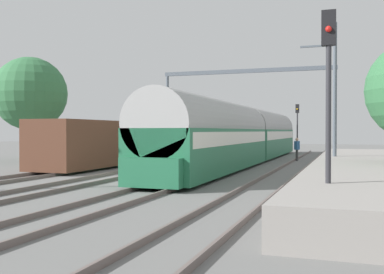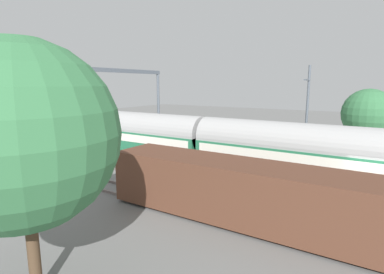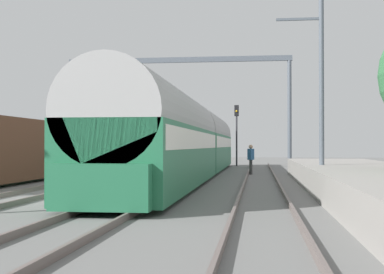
{
  "view_description": "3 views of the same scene",
  "coord_description": "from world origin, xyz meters",
  "views": [
    {
      "loc": [
        8.81,
        -20.25,
        2.25
      ],
      "look_at": [
        1.9,
        -0.09,
        1.97
      ],
      "focal_mm": 42.88,
      "sensor_mm": 36.0,
      "label": 1
    },
    {
      "loc": [
        -18.47,
        -0.11,
        6.49
      ],
      "look_at": [
        1.39,
        12.34,
        2.37
      ],
      "focal_mm": 28.37,
      "sensor_mm": 36.0,
      "label": 2
    },
    {
      "loc": [
        5.57,
        -17.22,
        1.69
      ],
      "look_at": [
        0.95,
        20.91,
        2.28
      ],
      "focal_mm": 51.21,
      "sensor_mm": 36.0,
      "label": 3
    }
  ],
  "objects": [
    {
      "name": "ground",
      "position": [
        0.0,
        0.0,
        0.0
      ],
      "size": [
        120.0,
        120.0,
        0.0
      ],
      "primitive_type": "plane",
      "color": "slate"
    },
    {
      "name": "person_crossing",
      "position": [
        5.14,
        14.69,
        1.03
      ],
      "size": [
        0.4,
        0.47,
        1.73
      ],
      "rotation": [
        0.0,
        0.0,
        4.23
      ],
      "color": "#3A3A3A",
      "rests_on": "ground"
    },
    {
      "name": "platform",
      "position": [
        9.52,
        2.0,
        0.45
      ],
      "size": [
        4.4,
        28.0,
        0.9
      ],
      "color": "gray",
      "rests_on": "ground"
    },
    {
      "name": "passenger_train",
      "position": [
        1.9,
        11.57,
        1.97
      ],
      "size": [
        2.93,
        32.85,
        3.82
      ],
      "color": "#236B47",
      "rests_on": "ground"
    },
    {
      "name": "railway_signal_far",
      "position": [
        3.82,
        27.64,
        3.19
      ],
      "size": [
        0.36,
        0.3,
        4.99
      ],
      "color": "#2D2D33",
      "rests_on": "ground"
    },
    {
      "name": "track_east",
      "position": [
        1.9,
        0.0,
        0.08
      ],
      "size": [
        1.51,
        60.0,
        0.16
      ],
      "color": "#685B57",
      "rests_on": "ground"
    },
    {
      "name": "track_west",
      "position": [
        -1.9,
        0.0,
        0.08
      ],
      "size": [
        1.51,
        60.0,
        0.16
      ],
      "color": "#685B57",
      "rests_on": "ground"
    },
    {
      "name": "track_far_west",
      "position": [
        -5.7,
        0.0,
        0.08
      ],
      "size": [
        1.52,
        60.0,
        0.16
      ],
      "color": "#685B57",
      "rests_on": "ground"
    },
    {
      "name": "freight_car",
      "position": [
        -5.7,
        5.48,
        1.47
      ],
      "size": [
        2.8,
        13.0,
        2.7
      ],
      "color": "#563323",
      "rests_on": "ground"
    },
    {
      "name": "tree_west_background",
      "position": [
        -13.89,
        8.42,
        5.05
      ],
      "size": [
        5.49,
        5.49,
        7.8
      ],
      "color": "#4C3826",
      "rests_on": "ground"
    },
    {
      "name": "catenary_gantry",
      "position": [
        0.0,
        20.64,
        5.86
      ],
      "size": [
        15.8,
        0.28,
        7.86
      ],
      "color": "#535C67",
      "rests_on": "ground"
    },
    {
      "name": "tree_east_background",
      "position": [
        11.55,
        0.87,
        3.94
      ],
      "size": [
        4.29,
        4.29,
        6.1
      ],
      "color": "#4C3826",
      "rests_on": "ground"
    },
    {
      "name": "track_far_east",
      "position": [
        5.7,
        0.0,
        0.08
      ],
      "size": [
        1.52,
        60.0,
        0.16
      ],
      "color": "#685B57",
      "rests_on": "ground"
    },
    {
      "name": "catenary_pole_east_mid",
      "position": [
        8.05,
        5.19,
        4.15
      ],
      "size": [
        1.9,
        0.2,
        8.0
      ],
      "color": "#535C67",
      "rests_on": "ground"
    }
  ]
}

